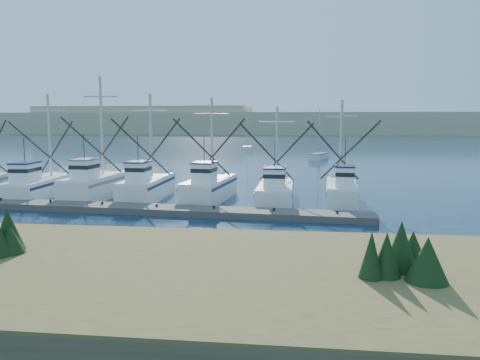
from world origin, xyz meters
name	(u,v)px	position (x,y,z in m)	size (l,w,h in m)	color
ground	(246,239)	(0.00, 0.00, 0.00)	(500.00, 500.00, 0.00)	#0D2039
floating_dock	(129,209)	(-8.76, 6.53, 0.22)	(32.92, 2.19, 0.44)	#56514D
dune_ridge	(290,123)	(0.00, 210.00, 5.00)	(360.00, 60.00, 10.00)	tan
trawler_fleet	(144,187)	(-9.41, 11.72, 0.98)	(32.74, 9.31, 9.82)	white
sailboat_near	(319,156)	(6.43, 52.92, 0.49)	(3.48, 6.60, 8.10)	white
sailboat_far	(247,149)	(-7.29, 72.49, 0.50)	(2.18, 5.15, 8.10)	white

